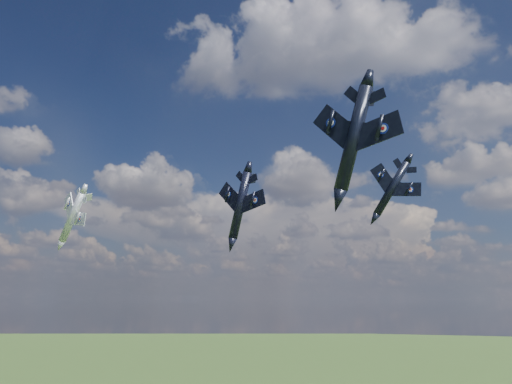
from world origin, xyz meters
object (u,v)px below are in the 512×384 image
(jet_lead_navy, at_px, (240,205))
(jet_right_navy, at_px, (354,138))
(jet_high_navy, at_px, (392,188))
(jet_left_silver, at_px, (72,217))

(jet_lead_navy, distance_m, jet_right_navy, 26.52)
(jet_high_navy, bearing_deg, jet_lead_navy, -132.38)
(jet_lead_navy, xyz_separation_m, jet_right_navy, (18.73, -18.60, 2.51))
(jet_lead_navy, relative_size, jet_left_silver, 1.05)
(jet_high_navy, relative_size, jet_left_silver, 1.08)
(jet_left_silver, bearing_deg, jet_right_navy, 1.86)
(jet_lead_navy, height_order, jet_high_navy, jet_high_navy)
(jet_right_navy, height_order, jet_high_navy, jet_high_navy)
(jet_right_navy, height_order, jet_left_silver, jet_right_navy)
(jet_right_navy, relative_size, jet_high_navy, 1.07)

